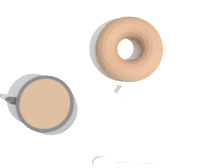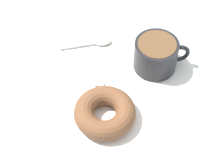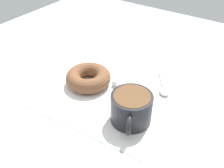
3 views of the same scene
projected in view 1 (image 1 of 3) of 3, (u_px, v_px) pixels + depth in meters
ground_plane at (116, 89)px, 66.86cm from camera, size 120.00×120.00×2.00cm
napkin at (112, 86)px, 65.76cm from camera, size 33.97×33.97×0.30cm
coffee_cup at (47, 106)px, 61.35cm from camera, size 9.11×11.29×6.80cm
donut at (129, 49)px, 64.94cm from camera, size 11.87×11.87×3.87cm
spoon at (112, 164)px, 62.59cm from camera, size 7.58×10.64×0.90cm
sugar_cube at (125, 92)px, 64.57cm from camera, size 1.67×1.67×1.67cm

